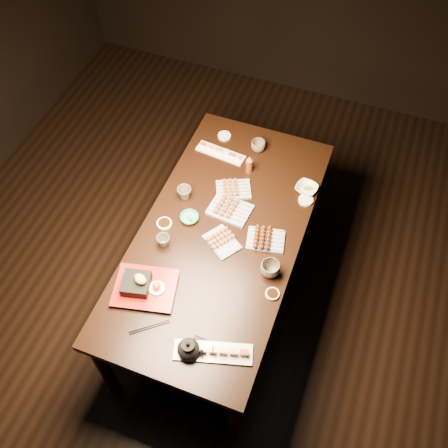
% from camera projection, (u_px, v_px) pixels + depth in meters
% --- Properties ---
extents(ground, '(5.00, 5.00, 0.00)m').
position_uv_depth(ground, '(189.00, 312.00, 3.39)').
color(ground, black).
rests_on(ground, ground).
extents(dining_table, '(0.92, 1.81, 0.75)m').
position_uv_depth(dining_table, '(221.00, 266.00, 3.17)').
color(dining_table, black).
rests_on(dining_table, ground).
extents(sushi_platter_near, '(0.40, 0.21, 0.05)m').
position_uv_depth(sushi_platter_near, '(213.00, 351.00, 2.43)').
color(sushi_platter_near, white).
rests_on(sushi_platter_near, dining_table).
extents(sushi_platter_far, '(0.33, 0.12, 0.04)m').
position_uv_depth(sushi_platter_far, '(221.00, 152.00, 3.20)').
color(sushi_platter_far, white).
rests_on(sushi_platter_far, dining_table).
extents(yakitori_plate_center, '(0.26, 0.20, 0.06)m').
position_uv_depth(yakitori_plate_center, '(230.00, 207.00, 2.93)').
color(yakitori_plate_center, '#828EB6').
rests_on(yakitori_plate_center, dining_table).
extents(yakitori_plate_right, '(0.24, 0.23, 0.05)m').
position_uv_depth(yakitori_plate_right, '(222.00, 240.00, 2.80)').
color(yakitori_plate_right, '#828EB6').
rests_on(yakitori_plate_right, dining_table).
extents(yakitori_plate_left, '(0.25, 0.22, 0.05)m').
position_uv_depth(yakitori_plate_left, '(233.00, 188.00, 3.02)').
color(yakitori_plate_left, '#828EB6').
rests_on(yakitori_plate_left, dining_table).
extents(tsukune_plate, '(0.24, 0.19, 0.05)m').
position_uv_depth(tsukune_plate, '(266.00, 238.00, 2.81)').
color(tsukune_plate, '#828EB6').
rests_on(tsukune_plate, dining_table).
extents(edamame_bowl_green, '(0.14, 0.14, 0.03)m').
position_uv_depth(edamame_bowl_green, '(189.00, 218.00, 2.90)').
color(edamame_bowl_green, teal).
rests_on(edamame_bowl_green, dining_table).
extents(edamame_bowl_cream, '(0.15, 0.15, 0.03)m').
position_uv_depth(edamame_bowl_cream, '(306.00, 188.00, 3.03)').
color(edamame_bowl_cream, beige).
rests_on(edamame_bowl_cream, dining_table).
extents(tempura_tray, '(0.38, 0.33, 0.12)m').
position_uv_depth(tempura_tray, '(144.00, 284.00, 2.60)').
color(tempura_tray, black).
rests_on(tempura_tray, dining_table).
extents(teacup_near_left, '(0.09, 0.09, 0.07)m').
position_uv_depth(teacup_near_left, '(164.00, 241.00, 2.79)').
color(teacup_near_left, '#4F463D').
rests_on(teacup_near_left, dining_table).
extents(teacup_mid_right, '(0.14, 0.14, 0.09)m').
position_uv_depth(teacup_mid_right, '(270.00, 269.00, 2.67)').
color(teacup_mid_right, '#4F463D').
rests_on(teacup_mid_right, dining_table).
extents(teacup_far_left, '(0.11, 0.11, 0.08)m').
position_uv_depth(teacup_far_left, '(184.00, 193.00, 2.98)').
color(teacup_far_left, '#4F463D').
rests_on(teacup_far_left, dining_table).
extents(teacup_far_right, '(0.12, 0.12, 0.07)m').
position_uv_depth(teacup_far_right, '(258.00, 146.00, 3.21)').
color(teacup_far_right, '#4F463D').
rests_on(teacup_far_right, dining_table).
extents(teapot, '(0.14, 0.14, 0.11)m').
position_uv_depth(teapot, '(188.00, 348.00, 2.41)').
color(teapot, black).
rests_on(teapot, dining_table).
extents(condiment_bottle, '(0.05, 0.05, 0.13)m').
position_uv_depth(condiment_bottle, '(249.00, 164.00, 3.08)').
color(condiment_bottle, '#63270D').
rests_on(condiment_bottle, dining_table).
extents(sauce_dish_west, '(0.09, 0.09, 0.02)m').
position_uv_depth(sauce_dish_west, '(164.00, 224.00, 2.89)').
color(sauce_dish_west, white).
rests_on(sauce_dish_west, dining_table).
extents(sauce_dish_east, '(0.10, 0.10, 0.02)m').
position_uv_depth(sauce_dish_east, '(306.00, 200.00, 2.99)').
color(sauce_dish_east, white).
rests_on(sauce_dish_east, dining_table).
extents(sauce_dish_se, '(0.08, 0.08, 0.01)m').
position_uv_depth(sauce_dish_se, '(272.00, 294.00, 2.63)').
color(sauce_dish_se, white).
rests_on(sauce_dish_se, dining_table).
extents(sauce_dish_nw, '(0.09, 0.09, 0.02)m').
position_uv_depth(sauce_dish_nw, '(224.00, 136.00, 3.30)').
color(sauce_dish_nw, white).
rests_on(sauce_dish_nw, dining_table).
extents(chopsticks_near, '(0.17, 0.15, 0.01)m').
position_uv_depth(chopsticks_near, '(149.00, 327.00, 2.52)').
color(chopsticks_near, black).
rests_on(chopsticks_near, dining_table).
extents(chopsticks_se, '(0.23, 0.03, 0.01)m').
position_uv_depth(chopsticks_se, '(215.00, 345.00, 2.47)').
color(chopsticks_se, black).
rests_on(chopsticks_se, dining_table).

